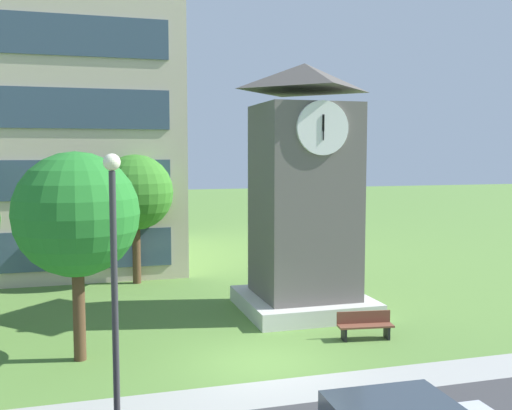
% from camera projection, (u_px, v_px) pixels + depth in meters
% --- Properties ---
extents(ground_plane, '(160.00, 160.00, 0.00)m').
position_uv_depth(ground_plane, '(260.00, 362.00, 17.10)').
color(ground_plane, '#567F38').
extents(kerb_strip, '(120.00, 1.60, 0.01)m').
position_uv_depth(kerb_strip, '(285.00, 391.00, 14.99)').
color(kerb_strip, '#9E9E99').
rests_on(kerb_strip, ground).
extents(clock_tower, '(4.64, 4.64, 9.32)m').
position_uv_depth(clock_tower, '(304.00, 203.00, 22.34)').
color(clock_tower, '#605B56').
rests_on(clock_tower, ground).
extents(park_bench, '(1.85, 0.73, 0.88)m').
position_uv_depth(park_bench, '(365.00, 325.00, 19.18)').
color(park_bench, brown).
rests_on(park_bench, ground).
extents(street_lamp, '(0.36, 0.36, 6.01)m').
position_uv_depth(street_lamp, '(114.00, 263.00, 12.38)').
color(street_lamp, '#333338').
rests_on(street_lamp, ground).
extents(tree_streetside, '(3.46, 3.46, 5.95)m').
position_uv_depth(tree_streetside, '(135.00, 193.00, 27.06)').
color(tree_streetside, '#513823').
rests_on(tree_streetside, ground).
extents(tree_by_building, '(3.59, 3.59, 6.07)m').
position_uv_depth(tree_by_building, '(76.00, 215.00, 16.90)').
color(tree_by_building, '#513823').
rests_on(tree_by_building, ground).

